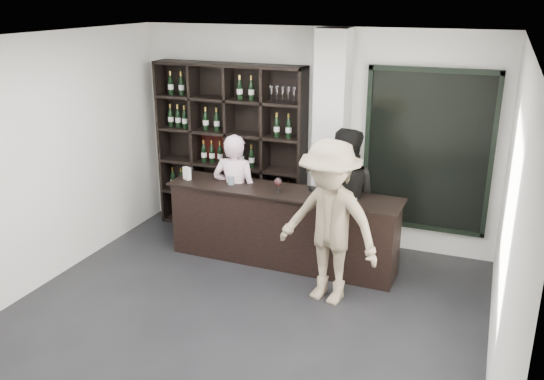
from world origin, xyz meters
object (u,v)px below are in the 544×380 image
at_px(taster_pink, 235,194).
at_px(wine_shelf, 230,149).
at_px(taster_black, 342,199).
at_px(customer, 329,223).
at_px(tasting_counter, 282,227).

bearing_deg(taster_pink, wine_shelf, -67.86).
bearing_deg(taster_black, customer, 86.21).
distance_m(wine_shelf, customer, 2.44).
bearing_deg(tasting_counter, wine_shelf, 144.41).
xyz_separation_m(wine_shelf, taster_black, (1.82, -0.64, -0.30)).
xyz_separation_m(wine_shelf, customer, (1.90, -1.52, -0.27)).
height_order(tasting_counter, taster_pink, taster_pink).
distance_m(tasting_counter, taster_black, 0.85).
relative_size(wine_shelf, tasting_counter, 0.81).
xyz_separation_m(taster_pink, customer, (1.50, -0.80, 0.13)).
bearing_deg(wine_shelf, taster_pink, -60.86).
xyz_separation_m(taster_pink, taster_black, (1.42, 0.07, 0.09)).
height_order(tasting_counter, taster_black, taster_black).
bearing_deg(taster_pink, taster_black, 175.88).
bearing_deg(taster_black, wine_shelf, -28.48).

